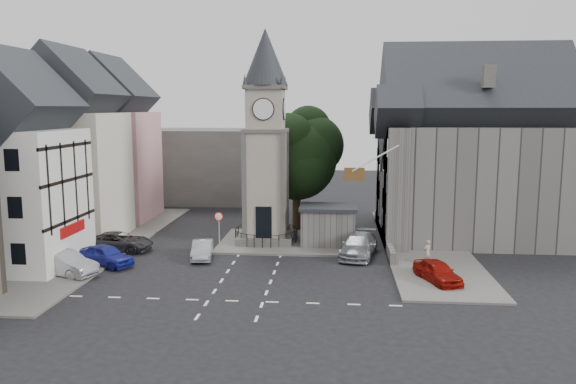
# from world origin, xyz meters

# --- Properties ---
(ground) EXTENTS (120.00, 120.00, 0.00)m
(ground) POSITION_xyz_m (0.00, 0.00, 0.00)
(ground) COLOR black
(ground) RESTS_ON ground
(pavement_west) EXTENTS (6.00, 30.00, 0.14)m
(pavement_west) POSITION_xyz_m (-12.50, 6.00, 0.07)
(pavement_west) COLOR #595651
(pavement_west) RESTS_ON ground
(pavement_east) EXTENTS (6.00, 26.00, 0.14)m
(pavement_east) POSITION_xyz_m (12.00, 8.00, 0.07)
(pavement_east) COLOR #595651
(pavement_east) RESTS_ON ground
(central_island) EXTENTS (10.00, 8.00, 0.16)m
(central_island) POSITION_xyz_m (1.50, 8.00, 0.08)
(central_island) COLOR #595651
(central_island) RESTS_ON ground
(road_markings) EXTENTS (20.00, 8.00, 0.01)m
(road_markings) POSITION_xyz_m (0.00, -5.50, 0.01)
(road_markings) COLOR silver
(road_markings) RESTS_ON ground
(clock_tower) EXTENTS (4.86, 4.86, 16.25)m
(clock_tower) POSITION_xyz_m (0.00, 7.99, 8.12)
(clock_tower) COLOR #4C4944
(clock_tower) RESTS_ON ground
(stone_shelter) EXTENTS (4.30, 3.30, 3.08)m
(stone_shelter) POSITION_xyz_m (4.80, 7.50, 1.55)
(stone_shelter) COLOR #585551
(stone_shelter) RESTS_ON ground
(town_tree) EXTENTS (7.20, 7.20, 10.80)m
(town_tree) POSITION_xyz_m (2.00, 13.00, 6.97)
(town_tree) COLOR black
(town_tree) RESTS_ON ground
(warning_sign_post) EXTENTS (0.70, 0.19, 2.85)m
(warning_sign_post) POSITION_xyz_m (-3.20, 5.43, 2.03)
(warning_sign_post) COLOR black
(warning_sign_post) RESTS_ON ground
(terrace_pink) EXTENTS (8.10, 7.60, 12.80)m
(terrace_pink) POSITION_xyz_m (-15.50, 16.00, 6.58)
(terrace_pink) COLOR pink
(terrace_pink) RESTS_ON ground
(terrace_cream) EXTENTS (8.10, 7.60, 12.80)m
(terrace_cream) POSITION_xyz_m (-15.50, 8.00, 6.58)
(terrace_cream) COLOR beige
(terrace_cream) RESTS_ON ground
(terrace_tudor) EXTENTS (8.10, 7.60, 12.00)m
(terrace_tudor) POSITION_xyz_m (-15.50, 0.00, 6.19)
(terrace_tudor) COLOR silver
(terrace_tudor) RESTS_ON ground
(backdrop_west) EXTENTS (20.00, 10.00, 8.00)m
(backdrop_west) POSITION_xyz_m (-12.00, 28.00, 4.00)
(backdrop_west) COLOR #4C4944
(backdrop_west) RESTS_ON ground
(east_building) EXTENTS (14.40, 11.40, 12.60)m
(east_building) POSITION_xyz_m (15.59, 11.00, 6.26)
(east_building) COLOR #585551
(east_building) RESTS_ON ground
(east_boundary_wall) EXTENTS (0.40, 16.00, 0.90)m
(east_boundary_wall) POSITION_xyz_m (9.20, 10.00, 0.45)
(east_boundary_wall) COLOR #585551
(east_boundary_wall) RESTS_ON ground
(flagpole) EXTENTS (3.68, 0.10, 2.74)m
(flagpole) POSITION_xyz_m (8.00, 4.00, 7.00)
(flagpole) COLOR white
(flagpole) RESTS_ON ground
(car_west_blue) EXTENTS (4.44, 3.31, 1.41)m
(car_west_blue) POSITION_xyz_m (-9.81, 0.61, 0.70)
(car_west_blue) COLOR navy
(car_west_blue) RESTS_ON ground
(car_west_silver) EXTENTS (4.87, 3.22, 1.52)m
(car_west_silver) POSITION_xyz_m (-11.50, -1.72, 0.76)
(car_west_silver) COLOR #98999F
(car_west_silver) RESTS_ON ground
(car_west_grey) EXTENTS (5.09, 2.52, 1.39)m
(car_west_grey) POSITION_xyz_m (-10.47, 4.43, 0.69)
(car_west_grey) COLOR #2B2B2D
(car_west_grey) RESTS_ON ground
(car_island_silver) EXTENTS (1.94, 3.99, 1.26)m
(car_island_silver) POSITION_xyz_m (-3.87, 2.99, 0.63)
(car_island_silver) COLOR #9DA2A6
(car_island_silver) RESTS_ON ground
(car_island_east) EXTENTS (3.18, 5.69, 1.56)m
(car_island_east) POSITION_xyz_m (7.00, 4.50, 0.78)
(car_island_east) COLOR gray
(car_island_east) RESTS_ON ground
(car_east_red) EXTENTS (2.85, 4.25, 1.34)m
(car_east_red) POSITION_xyz_m (11.50, -1.20, 0.67)
(car_east_red) COLOR #910E07
(car_east_red) RESTS_ON ground
(pedestrian) EXTENTS (0.73, 0.69, 1.67)m
(pedestrian) POSITION_xyz_m (11.50, 2.76, 0.84)
(pedestrian) COLOR #AA9C8D
(pedestrian) RESTS_ON ground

